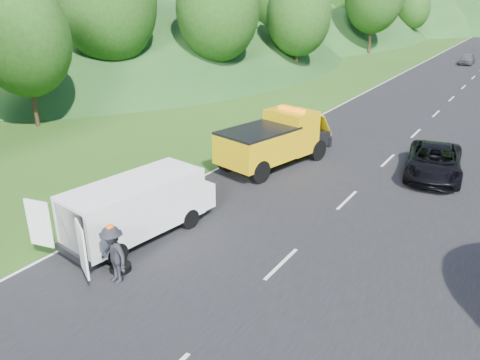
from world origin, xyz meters
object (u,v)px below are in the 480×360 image
Objects in this scene: woman at (155,200)px; spare_tire at (121,271)px; passing_suv at (432,176)px; white_van at (139,205)px; worker at (116,282)px; tow_truck at (275,140)px; suitcase at (177,180)px; child at (183,223)px.

woman is 5.53m from spare_tire.
spare_tire is 0.13× the size of passing_suv.
worker is at bearing -53.91° from white_van.
tow_truck is 10.04× the size of spare_tire.
suitcase is (-3.42, 7.02, 0.26)m from worker.
tow_truck is 7.85m from passing_suv.
woman is 1.57× the size of child.
suitcase is at bearing -14.90° from woman.
spare_tire is at bearing -55.28° from white_van.
tow_truck is 11.95m from worker.
spare_tire is (-0.35, 0.52, 0.00)m from worker.
worker is 2.77× the size of spare_tire.
white_van reaches higher than suitcase.
suitcase is 0.10× the size of passing_suv.
passing_suv is (9.72, 7.63, -0.26)m from suitcase.
white_van is 2.17m from child.
tow_truck is 1.06× the size of white_van.
passing_suv is at bearing 102.72° from child.
child is 4.31m from worker.
passing_suv is at bearing 33.73° from tow_truck.
spare_tire is (1.05, -2.06, -1.26)m from white_van.
worker is (3.19, -5.26, 0.00)m from woman.
worker is 0.63m from spare_tire.
white_van is 4.98m from suitcase.
tow_truck is at bearing 62.36° from suitcase.
white_van is at bearing -63.48° from child.
tow_truck is 7.72m from child.
tow_truck is 11.41m from spare_tire.
passing_suv reaches higher than child.
child is 0.18× the size of passing_suv.
worker is at bearing -56.55° from spare_tire.
white_van is at bearing -65.46° from suitcase.
tow_truck is 13.16× the size of suitcase.
child is at bearing -135.35° from woman.
white_van is at bearing -168.67° from woman.
woman reaches higher than suitcase.
white_van reaches higher than spare_tire.
white_van reaches higher than worker.
white_van reaches higher than woman.
worker is (0.78, -4.24, 0.00)m from child.
worker is 7.81m from suitcase.
white_van is at bearing -80.69° from tow_truck.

